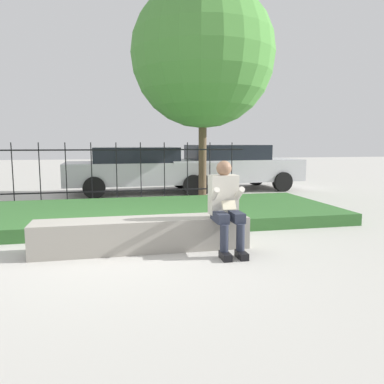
% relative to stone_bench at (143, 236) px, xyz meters
% --- Properties ---
extents(ground_plane, '(60.00, 60.00, 0.00)m').
position_rel_stone_bench_xyz_m(ground_plane, '(-0.28, 0.00, -0.20)').
color(ground_plane, '#B2AFA8').
extents(stone_bench, '(2.95, 0.53, 0.44)m').
position_rel_stone_bench_xyz_m(stone_bench, '(0.00, 0.00, 0.00)').
color(stone_bench, gray).
rests_on(stone_bench, ground_plane).
extents(person_seated_reader, '(0.42, 0.73, 1.24)m').
position_rel_stone_bench_xyz_m(person_seated_reader, '(1.10, -0.30, 0.48)').
color(person_seated_reader, black).
rests_on(person_seated_reader, ground_plane).
extents(grass_berm, '(8.51, 2.98, 0.22)m').
position_rel_stone_bench_xyz_m(grass_berm, '(-0.28, 2.19, -0.09)').
color(grass_berm, '#33662D').
rests_on(grass_berm, ground_plane).
extents(iron_fence, '(6.51, 0.03, 1.49)m').
position_rel_stone_bench_xyz_m(iron_fence, '(-0.28, 4.24, 0.59)').
color(iron_fence, black).
rests_on(iron_fence, ground_plane).
extents(car_parked_center, '(4.41, 2.06, 1.35)m').
position_rel_stone_bench_xyz_m(car_parked_center, '(0.43, 6.03, 0.53)').
color(car_parked_center, '#B7B7BC').
rests_on(car_parked_center, ground_plane).
extents(car_parked_right, '(4.37, 2.26, 1.42)m').
position_rel_stone_bench_xyz_m(car_parked_right, '(3.29, 6.23, 0.56)').
color(car_parked_right, '#B7B7BC').
rests_on(car_parked_right, ground_plane).
extents(tree_behind_fence, '(3.74, 3.74, 5.61)m').
position_rel_stone_bench_xyz_m(tree_behind_fence, '(2.01, 4.72, 3.54)').
color(tree_behind_fence, brown).
rests_on(tree_behind_fence, ground_plane).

